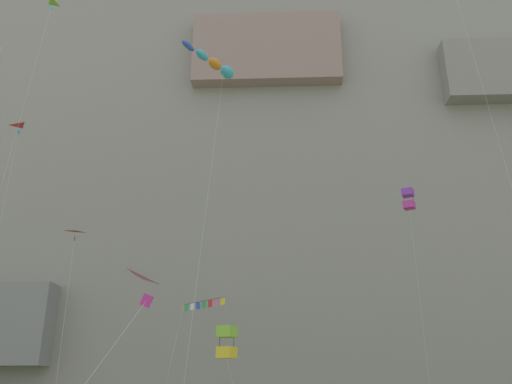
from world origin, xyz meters
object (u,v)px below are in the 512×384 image
object	(u,v)px
kite_delta_high_right	(39,43)
kite_delta_low_left	(19,144)
kite_banner_far_right	(203,307)
kite_delta_front_field	(74,244)
kite_windsock_mid_center	(216,65)
kite_box_high_center	(227,342)
kite_box_near_cliff	(408,199)
kite_delta_upper_right	(156,303)

from	to	relation	value
kite_delta_high_right	kite_delta_low_left	bearing A→B (deg)	119.44
kite_delta_high_right	kite_banner_far_right	xyz separation A→B (m)	(11.96, 10.66, -18.65)
kite_delta_front_field	kite_banner_far_right	size ratio (longest dim) A/B	1.25
kite_windsock_mid_center	kite_banner_far_right	bearing A→B (deg)	99.01
kite_banner_far_right	kite_delta_low_left	xyz separation A→B (m)	(-17.03, -1.67, 14.47)
kite_delta_high_right	kite_windsock_mid_center	world-z (taller)	kite_delta_high_right
kite_box_high_center	kite_delta_high_right	bearing A→B (deg)	-178.92
kite_windsock_mid_center	kite_delta_low_left	xyz separation A→B (m)	(-19.59, 14.45, 1.93)
kite_box_near_cliff	kite_box_high_center	bearing A→B (deg)	-151.37
kite_box_high_center	kite_banner_far_right	size ratio (longest dim) A/B	0.70
kite_delta_upper_right	kite_banner_far_right	distance (m)	27.19
kite_delta_high_right	kite_windsock_mid_center	xyz separation A→B (m)	(14.52, -5.46, -6.11)
kite_box_near_cliff	kite_delta_upper_right	xyz separation A→B (m)	(-14.85, -24.12, -12.06)
kite_delta_upper_right	kite_delta_high_right	xyz separation A→B (m)	(-14.21, 16.16, 22.45)
kite_delta_high_right	kite_banner_far_right	bearing A→B (deg)	41.72
kite_delta_front_field	kite_delta_low_left	xyz separation A→B (m)	(-9.75, 8.74, 11.84)
kite_delta_upper_right	kite_windsock_mid_center	size ratio (longest dim) A/B	0.30
kite_windsock_mid_center	kite_delta_low_left	bearing A→B (deg)	143.59
kite_box_near_cliff	kite_banner_far_right	size ratio (longest dim) A/B	1.78
kite_delta_low_left	kite_banner_far_right	bearing A→B (deg)	5.62
kite_banner_far_right	kite_delta_low_left	bearing A→B (deg)	-174.38
kite_delta_upper_right	kite_delta_front_field	distance (m)	20.04
kite_delta_high_right	kite_box_high_center	distance (m)	26.90
kite_box_near_cliff	kite_delta_front_field	xyz separation A→B (m)	(-24.38, -7.72, -5.62)
kite_box_near_cliff	kite_box_high_center	distance (m)	19.98
kite_delta_front_field	kite_banner_far_right	world-z (taller)	kite_delta_front_field
kite_delta_high_right	kite_windsock_mid_center	bearing A→B (deg)	-20.61
kite_box_high_center	kite_banner_far_right	bearing A→B (deg)	106.29
kite_box_high_center	kite_windsock_mid_center	size ratio (longest dim) A/B	0.33
kite_delta_upper_right	kite_delta_high_right	bearing A→B (deg)	131.33
kite_box_near_cliff	kite_delta_front_field	distance (m)	26.19
kite_windsock_mid_center	kite_box_high_center	bearing A→B (deg)	85.25
kite_delta_upper_right	kite_box_high_center	world-z (taller)	kite_box_high_center
kite_delta_upper_right	kite_delta_high_right	size ratio (longest dim) A/B	0.21
kite_box_near_cliff	kite_windsock_mid_center	bearing A→B (deg)	-137.30
kite_box_high_center	kite_windsock_mid_center	xyz separation A→B (m)	(-0.48, -5.74, 16.22)
kite_delta_high_right	kite_delta_low_left	xyz separation A→B (m)	(-5.07, 8.99, -4.18)
kite_box_high_center	kite_delta_low_left	world-z (taller)	kite_delta_low_left
kite_box_near_cliff	kite_delta_front_field	world-z (taller)	kite_box_near_cliff
kite_delta_front_field	kite_delta_upper_right	bearing A→B (deg)	-59.83
kite_windsock_mid_center	kite_box_near_cliff	bearing A→B (deg)	42.70
kite_box_near_cliff	kite_delta_upper_right	size ratio (longest dim) A/B	2.81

